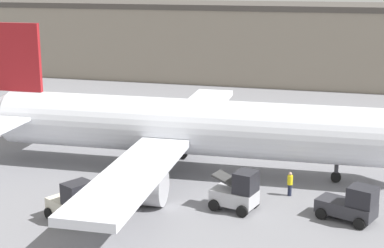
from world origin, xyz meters
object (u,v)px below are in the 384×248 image
airplane (180,127)px  baggage_tug (73,202)px  belt_loader_truck (238,192)px  pushback_tug (351,205)px  ground_crew_worker (290,183)px

airplane → baggage_tug: size_ratio=11.22×
airplane → belt_loader_truck: 8.58m
baggage_tug → pushback_tug: size_ratio=0.87×
ground_crew_worker → belt_loader_truck: size_ratio=0.53×
ground_crew_worker → pushback_tug: 4.97m
belt_loader_truck → pushback_tug: (6.68, 0.12, -0.14)m
ground_crew_worker → belt_loader_truck: belt_loader_truck is taller
belt_loader_truck → ground_crew_worker: bearing=63.8°
airplane → ground_crew_worker: 9.13m
belt_loader_truck → airplane: bearing=145.8°
ground_crew_worker → pushback_tug: pushback_tug is taller
ground_crew_worker → pushback_tug: bearing=110.4°
belt_loader_truck → pushback_tug: 6.68m
ground_crew_worker → airplane: bearing=-51.0°
ground_crew_worker → baggage_tug: bearing=0.9°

